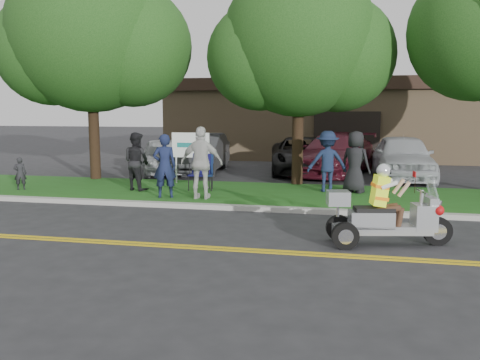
% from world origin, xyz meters
% --- Properties ---
extents(ground, '(120.00, 120.00, 0.00)m').
position_xyz_m(ground, '(0.00, 0.00, 0.00)').
color(ground, '#28282B').
rests_on(ground, ground).
extents(centerline_near, '(60.00, 0.10, 0.01)m').
position_xyz_m(centerline_near, '(0.00, -0.58, 0.01)').
color(centerline_near, gold).
rests_on(centerline_near, ground).
extents(centerline_far, '(60.00, 0.10, 0.01)m').
position_xyz_m(centerline_far, '(0.00, -0.42, 0.01)').
color(centerline_far, gold).
rests_on(centerline_far, ground).
extents(curb, '(60.00, 0.25, 0.12)m').
position_xyz_m(curb, '(0.00, 3.05, 0.06)').
color(curb, '#A8A89E').
rests_on(curb, ground).
extents(grass_verge, '(60.00, 4.00, 0.10)m').
position_xyz_m(grass_verge, '(0.00, 5.20, 0.06)').
color(grass_verge, '#235516').
rests_on(grass_verge, ground).
extents(commercial_building, '(18.00, 8.20, 4.00)m').
position_xyz_m(commercial_building, '(2.00, 18.98, 2.01)').
color(commercial_building, '#9E7F5B').
rests_on(commercial_building, ground).
extents(tree_left, '(6.62, 5.40, 7.78)m').
position_xyz_m(tree_left, '(-6.44, 7.03, 4.85)').
color(tree_left, '#332114').
rests_on(tree_left, ground).
extents(tree_mid, '(5.88, 4.80, 7.05)m').
position_xyz_m(tree_mid, '(0.55, 7.23, 4.43)').
color(tree_mid, '#332114').
rests_on(tree_mid, ground).
extents(business_sign, '(1.25, 0.06, 1.75)m').
position_xyz_m(business_sign, '(-2.90, 6.60, 1.26)').
color(business_sign, silver).
rests_on(business_sign, ground).
extents(trike_scooter, '(2.32, 0.96, 1.52)m').
position_xyz_m(trike_scooter, '(2.76, 0.39, 0.53)').
color(trike_scooter, black).
rests_on(trike_scooter, ground).
extents(lawn_chair_a, '(0.59, 0.61, 1.07)m').
position_xyz_m(lawn_chair_a, '(-2.22, 5.38, 0.71)').
color(lawn_chair_a, black).
rests_on(lawn_chair_a, grass_verge).
extents(lawn_chair_b, '(0.66, 0.67, 1.05)m').
position_xyz_m(lawn_chair_b, '(-2.13, 5.45, 0.70)').
color(lawn_chair_b, black).
rests_on(lawn_chair_b, grass_verge).
extents(spectator_adult_left, '(0.73, 0.59, 1.74)m').
position_xyz_m(spectator_adult_left, '(-2.78, 3.86, 0.97)').
color(spectator_adult_left, '#161D3D').
rests_on(spectator_adult_left, grass_verge).
extents(spectator_adult_mid, '(1.02, 0.93, 1.72)m').
position_xyz_m(spectator_adult_mid, '(-4.04, 4.90, 0.96)').
color(spectator_adult_mid, black).
rests_on(spectator_adult_mid, grass_verge).
extents(spectator_adult_right, '(1.16, 0.52, 1.94)m').
position_xyz_m(spectator_adult_right, '(-1.73, 3.87, 1.08)').
color(spectator_adult_right, beige).
rests_on(spectator_adult_right, grass_verge).
extents(spectator_chair_a, '(1.25, 0.86, 1.77)m').
position_xyz_m(spectator_chair_a, '(1.51, 5.82, 0.99)').
color(spectator_chair_a, '#16223E').
rests_on(spectator_chair_a, grass_verge).
extents(spectator_chair_b, '(1.03, 0.90, 1.78)m').
position_xyz_m(spectator_chair_b, '(2.31, 5.79, 1.00)').
color(spectator_chair_b, black).
rests_on(spectator_chair_b, grass_verge).
extents(child_left, '(0.43, 0.37, 0.98)m').
position_xyz_m(child_left, '(-7.50, 4.24, 0.60)').
color(child_left, black).
rests_on(child_left, grass_verge).
extents(parked_car_far_left, '(3.14, 4.37, 1.38)m').
position_xyz_m(parked_car_far_left, '(-5.00, 9.64, 0.69)').
color(parked_car_far_left, '#B1B4B9').
rests_on(parked_car_far_left, ground).
extents(parked_car_left, '(1.99, 4.80, 1.54)m').
position_xyz_m(parked_car_left, '(-3.66, 10.29, 0.77)').
color(parked_car_left, '#2F3032').
rests_on(parked_car_left, ground).
extents(parked_car_mid, '(3.05, 5.35, 1.41)m').
position_xyz_m(parked_car_mid, '(0.32, 10.79, 0.70)').
color(parked_car_mid, black).
rests_on(parked_car_mid, ground).
extents(parked_car_right, '(3.64, 5.81, 1.57)m').
position_xyz_m(parked_car_right, '(1.60, 10.75, 0.78)').
color(parked_car_right, '#4A111D').
rests_on(parked_car_right, ground).
extents(parked_car_far_right, '(2.03, 4.80, 1.62)m').
position_xyz_m(parked_car_far_right, '(4.00, 9.73, 0.81)').
color(parked_car_far_right, silver).
rests_on(parked_car_far_right, ground).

